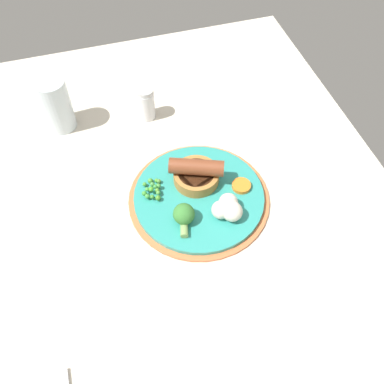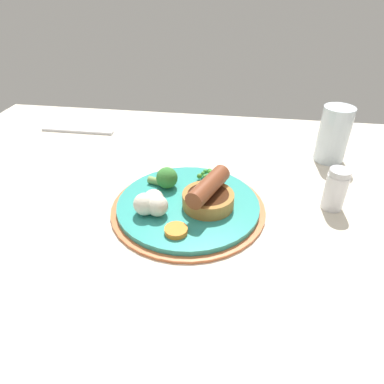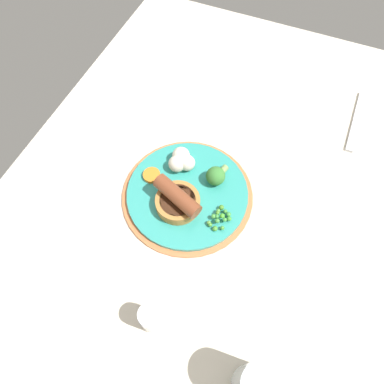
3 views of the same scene
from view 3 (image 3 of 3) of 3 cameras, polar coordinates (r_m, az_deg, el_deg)
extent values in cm
cube|color=beige|center=(69.74, 3.07, 0.20)|extent=(110.00, 80.00, 3.00)
cylinder|color=#CC6B3D|center=(67.21, -0.76, -0.47)|extent=(25.65, 25.65, 0.50)
cylinder|color=teal|center=(66.82, -0.76, -0.29)|extent=(23.59, 23.59, 1.40)
cylinder|color=#AD7538|center=(63.86, -2.39, -1.77)|extent=(8.36, 8.36, 2.35)
cylinder|color=#472614|center=(62.95, -2.42, -1.35)|extent=(6.69, 6.69, 0.30)
cylinder|color=brown|center=(61.54, -2.48, -0.67)|extent=(6.24, 10.14, 2.90)
sphere|color=#4D883A|center=(62.77, 2.82, -5.13)|extent=(0.80, 0.80, 0.80)
sphere|color=#3D8E3F|center=(62.49, 4.25, -4.81)|extent=(0.88, 0.88, 0.88)
sphere|color=#439134|center=(62.50, 5.09, -5.99)|extent=(0.76, 0.76, 0.76)
sphere|color=#3A8F3B|center=(63.50, 6.13, -3.73)|extent=(0.90, 0.90, 0.90)
sphere|color=#398D3E|center=(62.72, 4.17, -4.07)|extent=(0.80, 0.80, 0.80)
sphere|color=#3D8A34|center=(63.71, 5.58, -3.23)|extent=(0.78, 0.78, 0.78)
sphere|color=#4C8D30|center=(63.16, 4.31, -3.47)|extent=(0.77, 0.77, 0.77)
sphere|color=#45983F|center=(62.87, 3.62, -4.05)|extent=(0.89, 0.89, 0.89)
sphere|color=#388D30|center=(63.16, 6.21, -4.43)|extent=(0.88, 0.88, 0.88)
sphere|color=#45922E|center=(62.65, 3.04, -5.47)|extent=(0.77, 0.77, 0.77)
sphere|color=green|center=(62.79, 5.48, -4.62)|extent=(0.78, 0.78, 0.78)
sphere|color=#4D963E|center=(63.51, 4.41, -3.14)|extent=(0.77, 0.77, 0.77)
sphere|color=green|center=(62.72, 5.06, -3.98)|extent=(0.95, 0.95, 0.95)
sphere|color=#438227|center=(64.06, 4.93, -2.57)|extent=(0.98, 0.98, 0.98)
sphere|color=#428E33|center=(62.50, 3.87, -6.09)|extent=(0.97, 0.97, 0.97)
sphere|color=#387A33|center=(65.96, 3.95, 2.67)|extent=(3.77, 3.77, 3.77)
cylinder|color=#7A9E56|center=(68.11, 5.07, 3.49)|extent=(2.79, 1.93, 1.32)
sphere|color=beige|center=(68.54, -1.85, 6.06)|extent=(3.58, 3.58, 3.58)
sphere|color=beige|center=(67.61, -2.53, 4.72)|extent=(3.40, 3.40, 3.40)
sphere|color=beige|center=(67.75, -0.83, 4.87)|extent=(3.25, 3.25, 3.25)
cylinder|color=orange|center=(68.09, -6.74, 2.79)|extent=(3.74, 3.74, 0.83)
cube|color=silver|center=(86.04, 25.70, 10.68)|extent=(18.00, 1.63, 0.60)
cylinder|color=silver|center=(57.27, -6.77, -20.24)|extent=(3.55, 3.55, 6.25)
cylinder|color=silver|center=(53.71, -7.20, -19.66)|extent=(3.38, 3.38, 1.00)
camera|label=1|loc=(0.72, 45.89, 56.30)|focal=40.00mm
camera|label=2|loc=(0.67, -47.16, 21.97)|focal=32.00mm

